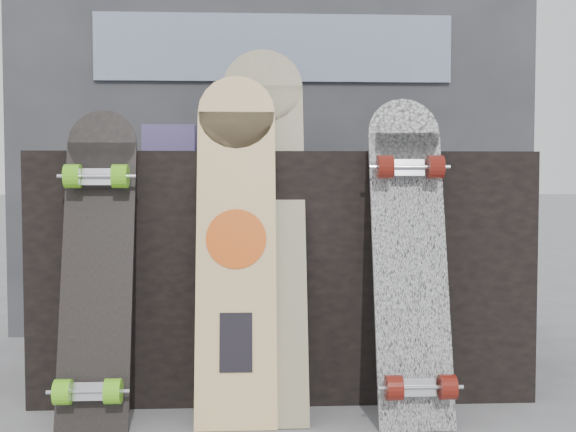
{
  "coord_description": "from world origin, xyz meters",
  "views": [
    {
      "loc": [
        -0.1,
        -2.02,
        0.72
      ],
      "look_at": [
        0.01,
        0.2,
        0.6
      ],
      "focal_mm": 45.0,
      "sensor_mm": 36.0,
      "label": 1
    }
  ],
  "objects": [
    {
      "name": "ground",
      "position": [
        0.0,
        0.0,
        0.0
      ],
      "size": [
        60.0,
        60.0,
        0.0
      ],
      "primitive_type": "plane",
      "color": "slate",
      "rests_on": "ground"
    },
    {
      "name": "longboard_celtic",
      "position": [
        -0.07,
        0.19,
        0.6
      ],
      "size": [
        0.25,
        0.38,
        1.14
      ],
      "rotation": [
        -0.31,
        0.0,
        0.0
      ],
      "color": "beige",
      "rests_on": "ground"
    },
    {
      "name": "skateboard_dark",
      "position": [
        -0.55,
        0.09,
        0.47
      ],
      "size": [
        0.21,
        0.31,
        0.93
      ],
      "rotation": [
        -0.25,
        0.0,
        0.0
      ],
      "color": "black",
      "rests_on": "ground"
    },
    {
      "name": "longboard_geisha",
      "position": [
        -0.15,
        0.13,
        0.55
      ],
      "size": [
        0.24,
        0.28,
        1.04
      ],
      "rotation": [
        -0.25,
        0.0,
        0.0
      ],
      "color": "beige",
      "rests_on": "ground"
    },
    {
      "name": "vendor_table",
      "position": [
        0.0,
        0.5,
        0.4
      ],
      "size": [
        1.6,
        0.6,
        0.8
      ],
      "primitive_type": "cube",
      "color": "black",
      "rests_on": "ground"
    },
    {
      "name": "booth",
      "position": [
        0.0,
        1.35,
        1.1
      ],
      "size": [
        2.4,
        0.22,
        2.2
      ],
      "color": "#333439",
      "rests_on": "ground"
    },
    {
      "name": "merch_box_flat",
      "position": [
        -0.12,
        0.54,
        0.83
      ],
      "size": [
        0.22,
        0.1,
        0.06
      ],
      "primitive_type": "cube",
      "color": "#D1B78C",
      "rests_on": "vendor_table"
    },
    {
      "name": "longboard_cascadia",
      "position": [
        0.36,
        0.07,
        0.49
      ],
      "size": [
        0.22,
        0.32,
        0.96
      ],
      "rotation": [
        -0.25,
        0.0,
        0.0
      ],
      "color": "silver",
      "rests_on": "ground"
    },
    {
      "name": "merch_box_purple",
      "position": [
        -0.39,
        0.52,
        0.85
      ],
      "size": [
        0.18,
        0.12,
        0.1
      ],
      "primitive_type": "cube",
      "color": "#463975",
      "rests_on": "vendor_table"
    },
    {
      "name": "merch_box_small",
      "position": [
        0.48,
        0.57,
        0.86
      ],
      "size": [
        0.14,
        0.14,
        0.12
      ],
      "primitive_type": "cube",
      "color": "#463975",
      "rests_on": "vendor_table"
    }
  ]
}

